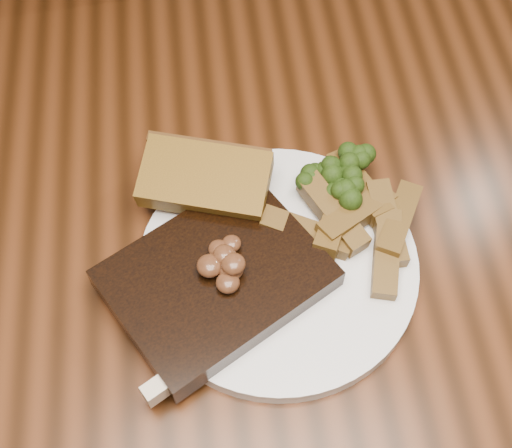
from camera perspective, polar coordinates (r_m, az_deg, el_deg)
The scene contains 10 objects.
ground at distance 1.40m, azimuth 0.56°, elevation -16.39°, with size 4.50×4.50×0.00m, color #361C0C.
dining_table at distance 0.79m, azimuth 0.95°, elevation -3.65°, with size 1.60×0.90×0.75m.
chair_far at distance 1.28m, azimuth -14.42°, elevation 13.66°, with size 0.55×0.55×0.89m.
plate at distance 0.68m, azimuth 1.76°, elevation -3.34°, with size 0.26×0.26×0.01m, color white.
steak at distance 0.65m, azimuth -3.20°, elevation -4.41°, with size 0.18×0.14×0.03m, color black.
steak_bone at distance 0.63m, azimuth -2.69°, elevation -9.72°, with size 0.16×0.01×0.02m, color beige.
mushroom_pile at distance 0.63m, azimuth -2.75°, elevation -2.58°, with size 0.06×0.06×0.03m, color brown, non-canonical shape.
garlic_bread at distance 0.70m, azimuth -3.99°, elevation 2.59°, with size 0.12×0.07×0.03m, color brown.
potato_wedges at distance 0.68m, azimuth 7.66°, elevation -0.60°, with size 0.11×0.11×0.02m, color brown, non-canonical shape.
broccoli_cluster at distance 0.70m, azimuth 6.71°, elevation 3.73°, with size 0.06×0.06×0.04m, color #233D0D, non-canonical shape.
Camera 1 is at (-0.05, -0.37, 1.35)m, focal length 50.00 mm.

